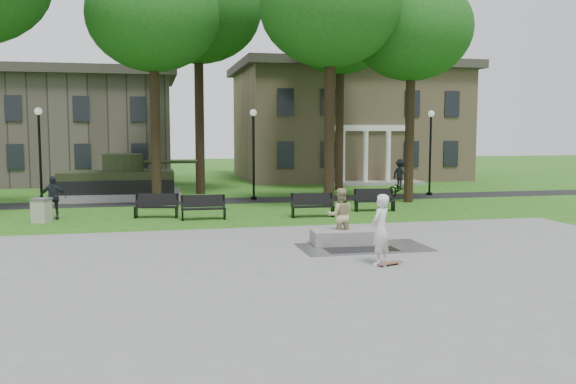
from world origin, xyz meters
name	(u,v)px	position (x,y,z in m)	size (l,w,h in m)	color
ground	(300,241)	(0.00, 0.00, 0.00)	(120.00, 120.00, 0.00)	#204A11
plaza	(347,276)	(0.00, -5.00, 0.01)	(22.00, 16.00, 0.02)	gray
footpath	(245,200)	(0.00, 12.00, 0.01)	(44.00, 2.60, 0.01)	black
building_right	(346,121)	(10.00, 26.00, 4.34)	(17.00, 12.00, 8.60)	#9E8460
building_left	(60,131)	(-11.00, 26.50, 3.60)	(15.00, 10.00, 7.20)	#4C443D
tree_1	(153,16)	(-4.50, 10.50, 8.95)	(6.20, 6.20, 11.63)	black
tree_2	(330,7)	(3.50, 8.50, 9.32)	(6.60, 6.60, 12.16)	black
tree_3	(412,30)	(8.00, 9.50, 8.60)	(6.00, 6.00, 11.19)	black
tree_4	(198,9)	(-2.00, 16.00, 10.39)	(7.20, 7.20, 13.50)	black
tree_5	(340,29)	(6.50, 16.50, 9.67)	(6.40, 6.40, 12.44)	black
lamp_left	(40,148)	(-10.00, 12.30, 2.79)	(0.36, 0.36, 4.73)	black
lamp_mid	(253,147)	(0.50, 12.30, 2.79)	(0.36, 0.36, 4.73)	black
lamp_right	(430,146)	(10.50, 12.30, 2.79)	(0.36, 0.36, 4.73)	black
tank_monument	(118,183)	(-6.46, 14.00, 0.86)	(7.45, 3.40, 2.40)	gray
puddle	(360,249)	(1.46, -1.79, 0.02)	(2.20, 1.20, 0.00)	black
concrete_block	(346,237)	(1.31, -0.94, 0.24)	(2.20, 1.00, 0.45)	gray
skateboard	(390,264)	(1.50, -4.14, 0.06)	(0.78, 0.20, 0.07)	brown
skateboarder	(380,229)	(1.27, -3.97, 0.97)	(0.70, 0.46, 1.91)	silver
friend_watching	(340,215)	(1.18, -0.65, 0.90)	(0.86, 0.67, 1.77)	tan
pedestrian_walker	(53,198)	(-8.69, 7.06, 0.89)	(1.04, 0.43, 1.78)	black
cyclist	(400,182)	(8.48, 11.70, 0.85)	(1.97, 1.33, 2.08)	black
park_bench_0	(156,205)	(-4.56, 6.60, 0.52)	(1.85, 0.88, 1.00)	black
park_bench_1	(203,207)	(-2.68, 5.62, 0.52)	(1.80, 0.53, 1.00)	black
park_bench_2	(312,205)	(1.85, 5.35, 0.52)	(1.82, 0.62, 1.00)	black
park_bench_3	(374,199)	(5.08, 6.64, 0.52)	(1.84, 0.70, 1.00)	black
trash_bin	(41,210)	(-9.01, 6.23, 0.49)	(0.85, 0.85, 0.96)	#A09C84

